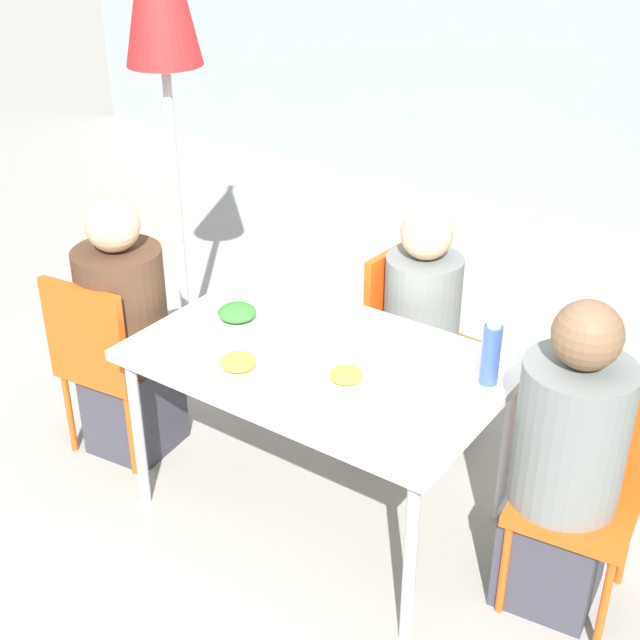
{
  "coord_description": "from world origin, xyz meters",
  "views": [
    {
      "loc": [
        1.62,
        -2.3,
        2.41
      ],
      "look_at": [
        0.0,
        0.0,
        0.88
      ],
      "focal_mm": 50.0,
      "sensor_mm": 36.0,
      "label": 1
    }
  ],
  "objects_px": {
    "drinking_cup": "(315,349)",
    "salad_bowl": "(338,332)",
    "person_far": "(420,334)",
    "person_left": "(126,338)",
    "person_right": "(565,470)",
    "chair_far": "(411,329)",
    "chair_left": "(106,354)",
    "chair_right": "(584,473)",
    "bottle": "(491,354)"
  },
  "relations": [
    {
      "from": "chair_left",
      "to": "person_far",
      "type": "relative_size",
      "value": 0.78
    },
    {
      "from": "person_left",
      "to": "chair_far",
      "type": "height_order",
      "value": "person_left"
    },
    {
      "from": "drinking_cup",
      "to": "chair_left",
      "type": "bearing_deg",
      "value": -171.41
    },
    {
      "from": "chair_far",
      "to": "person_right",
      "type": "bearing_deg",
      "value": 60.81
    },
    {
      "from": "bottle",
      "to": "salad_bowl",
      "type": "distance_m",
      "value": 0.61
    },
    {
      "from": "chair_right",
      "to": "person_right",
      "type": "height_order",
      "value": "person_right"
    },
    {
      "from": "person_right",
      "to": "salad_bowl",
      "type": "distance_m",
      "value": 0.96
    },
    {
      "from": "chair_left",
      "to": "person_right",
      "type": "bearing_deg",
      "value": 2.41
    },
    {
      "from": "person_left",
      "to": "drinking_cup",
      "type": "height_order",
      "value": "person_left"
    },
    {
      "from": "person_left",
      "to": "person_right",
      "type": "xyz_separation_m",
      "value": [
        1.85,
        0.21,
        0.0
      ]
    },
    {
      "from": "bottle",
      "to": "chair_far",
      "type": "bearing_deg",
      "value": 138.08
    },
    {
      "from": "chair_right",
      "to": "bottle",
      "type": "distance_m",
      "value": 0.51
    },
    {
      "from": "chair_far",
      "to": "person_far",
      "type": "relative_size",
      "value": 0.78
    },
    {
      "from": "person_right",
      "to": "chair_right",
      "type": "bearing_deg",
      "value": -121.88
    },
    {
      "from": "person_far",
      "to": "drinking_cup",
      "type": "bearing_deg",
      "value": 0.96
    },
    {
      "from": "chair_left",
      "to": "chair_right",
      "type": "height_order",
      "value": "same"
    },
    {
      "from": "chair_left",
      "to": "salad_bowl",
      "type": "relative_size",
      "value": 5.26
    },
    {
      "from": "chair_far",
      "to": "salad_bowl",
      "type": "bearing_deg",
      "value": 5.24
    },
    {
      "from": "person_far",
      "to": "bottle",
      "type": "xyz_separation_m",
      "value": [
        0.53,
        -0.49,
        0.32
      ]
    },
    {
      "from": "person_left",
      "to": "salad_bowl",
      "type": "distance_m",
      "value": 0.97
    },
    {
      "from": "chair_right",
      "to": "chair_far",
      "type": "xyz_separation_m",
      "value": [
        -0.99,
        0.55,
        0.0
      ]
    },
    {
      "from": "person_left",
      "to": "drinking_cup",
      "type": "distance_m",
      "value": 0.97
    },
    {
      "from": "drinking_cup",
      "to": "salad_bowl",
      "type": "bearing_deg",
      "value": 97.45
    },
    {
      "from": "chair_right",
      "to": "chair_far",
      "type": "bearing_deg",
      "value": -35.33
    },
    {
      "from": "person_left",
      "to": "salad_bowl",
      "type": "height_order",
      "value": "person_left"
    },
    {
      "from": "person_far",
      "to": "drinking_cup",
      "type": "height_order",
      "value": "person_far"
    },
    {
      "from": "chair_far",
      "to": "drinking_cup",
      "type": "distance_m",
      "value": 0.83
    },
    {
      "from": "chair_right",
      "to": "bottle",
      "type": "bearing_deg",
      "value": -6.08
    },
    {
      "from": "chair_left",
      "to": "person_left",
      "type": "relative_size",
      "value": 0.73
    },
    {
      "from": "person_left",
      "to": "bottle",
      "type": "height_order",
      "value": "person_left"
    },
    {
      "from": "person_right",
      "to": "person_far",
      "type": "xyz_separation_m",
      "value": [
        -0.87,
        0.57,
        -0.03
      ]
    },
    {
      "from": "salad_bowl",
      "to": "chair_left",
      "type": "bearing_deg",
      "value": -160.79
    },
    {
      "from": "salad_bowl",
      "to": "person_left",
      "type": "bearing_deg",
      "value": -164.89
    },
    {
      "from": "chair_left",
      "to": "person_far",
      "type": "xyz_separation_m",
      "value": [
        1.02,
        0.87,
        0.02
      ]
    },
    {
      "from": "chair_far",
      "to": "person_far",
      "type": "height_order",
      "value": "person_far"
    },
    {
      "from": "person_right",
      "to": "chair_far",
      "type": "distance_m",
      "value": 1.14
    },
    {
      "from": "chair_far",
      "to": "person_far",
      "type": "xyz_separation_m",
      "value": [
        0.08,
        -0.06,
        0.02
      ]
    },
    {
      "from": "chair_far",
      "to": "bottle",
      "type": "bearing_deg",
      "value": 52.47
    },
    {
      "from": "chair_left",
      "to": "drinking_cup",
      "type": "distance_m",
      "value": 1.03
    },
    {
      "from": "person_right",
      "to": "chair_left",
      "type": "bearing_deg",
      "value": 2.4
    },
    {
      "from": "chair_far",
      "to": "person_far",
      "type": "bearing_deg",
      "value": 58.12
    },
    {
      "from": "chair_far",
      "to": "salad_bowl",
      "type": "height_order",
      "value": "chair_far"
    },
    {
      "from": "chair_left",
      "to": "bottle",
      "type": "relative_size",
      "value": 3.54
    },
    {
      "from": "chair_left",
      "to": "person_right",
      "type": "xyz_separation_m",
      "value": [
        1.89,
        0.3,
        0.05
      ]
    },
    {
      "from": "chair_right",
      "to": "bottle",
      "type": "xyz_separation_m",
      "value": [
        -0.38,
        -0.0,
        0.35
      ]
    },
    {
      "from": "salad_bowl",
      "to": "chair_right",
      "type": "bearing_deg",
      "value": 2.94
    },
    {
      "from": "chair_left",
      "to": "person_far",
      "type": "height_order",
      "value": "person_far"
    },
    {
      "from": "person_right",
      "to": "bottle",
      "type": "relative_size",
      "value": 4.86
    },
    {
      "from": "person_far",
      "to": "bottle",
      "type": "distance_m",
      "value": 0.8
    },
    {
      "from": "drinking_cup",
      "to": "salad_bowl",
      "type": "relative_size",
      "value": 0.64
    }
  ]
}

